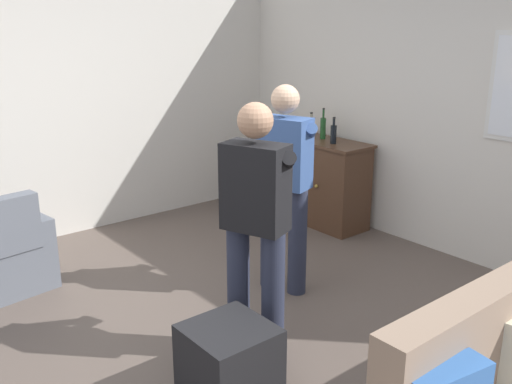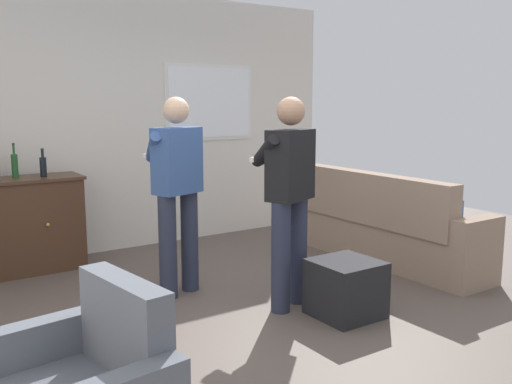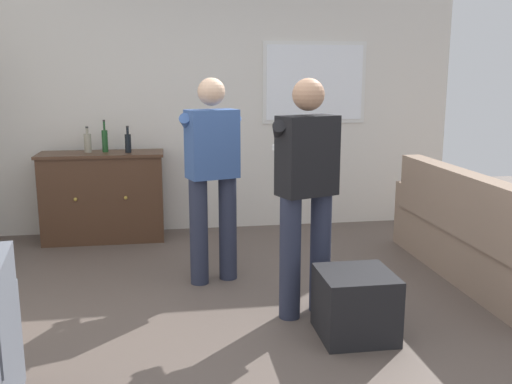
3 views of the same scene
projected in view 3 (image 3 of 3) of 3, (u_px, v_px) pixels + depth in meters
The scene contains 10 objects.
ground at pixel (261, 323), 3.97m from camera, with size 10.40×10.40×0.00m, color brown.
wall_back_with_window at pixel (225, 102), 6.27m from camera, with size 5.20×0.15×2.80m.
couch at pixel (473, 238), 4.78m from camera, with size 0.57×2.30×0.93m.
sideboard_cabinet at pixel (103, 196), 5.91m from camera, with size 1.26×0.49×0.92m.
bottle_wine_green at pixel (105, 140), 5.85m from camera, with size 0.06×0.06×0.33m.
bottle_liquor_amber at pixel (88, 143), 5.82m from camera, with size 0.07×0.07×0.26m.
bottle_spirits_clear at pixel (128, 142), 5.80m from camera, with size 0.06×0.06×0.27m.
ottoman at pixel (355, 304), 3.75m from camera, with size 0.48×0.48×0.44m, color black.
person_standing_left at pixel (212, 171), 4.63m from camera, with size 0.53×0.52×1.68m.
person_standing_right at pixel (306, 187), 3.96m from camera, with size 0.52×0.52×1.68m.
Camera 3 is at (-0.61, -3.66, 1.70)m, focal length 40.00 mm.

